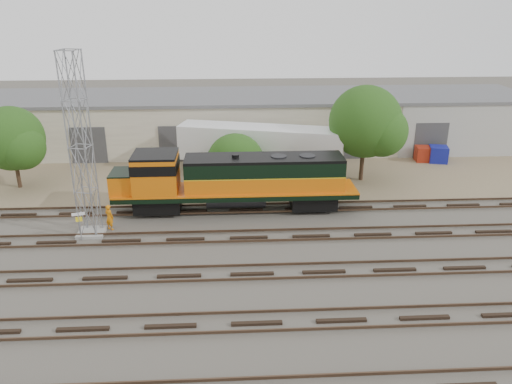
{
  "coord_description": "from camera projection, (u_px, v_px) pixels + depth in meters",
  "views": [
    {
      "loc": [
        -1.11,
        -26.97,
        14.21
      ],
      "look_at": [
        0.6,
        4.0,
        2.2
      ],
      "focal_mm": 35.0,
      "sensor_mm": 36.0,
      "label": 1
    }
  ],
  "objects": [
    {
      "name": "tree_west",
      "position": [
        14.0,
        141.0,
        38.75
      ],
      "size": [
        5.29,
        5.04,
        6.59
      ],
      "color": "#382619",
      "rests_on": "ground"
    },
    {
      "name": "dumpster_red",
      "position": [
        424.0,
        154.0,
        46.62
      ],
      "size": [
        1.63,
        1.54,
        1.4
      ],
      "primitive_type": "cube",
      "rotation": [
        0.0,
        0.0,
        -0.1
      ],
      "color": "maroon",
      "rests_on": "ground"
    },
    {
      "name": "worker",
      "position": [
        109.0,
        217.0,
        32.66
      ],
      "size": [
        0.76,
        0.7,
        1.74
      ],
      "primitive_type": "imported",
      "rotation": [
        0.0,
        0.0,
        2.57
      ],
      "color": "orange",
      "rests_on": "ground"
    },
    {
      "name": "ground",
      "position": [
        250.0,
        250.0,
        30.3
      ],
      "size": [
        140.0,
        140.0,
        0.0
      ],
      "primitive_type": "plane",
      "color": "#47423A",
      "rests_on": "ground"
    },
    {
      "name": "signal_tower",
      "position": [
        81.0,
        150.0,
        30.32
      ],
      "size": [
        1.7,
        1.7,
        11.55
      ],
      "rotation": [
        0.0,
        0.0,
        -0.21
      ],
      "color": "gray",
      "rests_on": "ground"
    },
    {
      "name": "tracks",
      "position": [
        252.0,
        274.0,
        27.47
      ],
      "size": [
        80.0,
        20.4,
        0.28
      ],
      "color": "black",
      "rests_on": "ground"
    },
    {
      "name": "tree_mid",
      "position": [
        239.0,
        164.0,
        39.72
      ],
      "size": [
        4.87,
        4.64,
        4.64
      ],
      "color": "#382619",
      "rests_on": "ground"
    },
    {
      "name": "locomotive",
      "position": [
        231.0,
        180.0,
        34.98
      ],
      "size": [
        17.12,
        3.0,
        4.12
      ],
      "color": "black",
      "rests_on": "tracks"
    },
    {
      "name": "warehouse",
      "position": [
        240.0,
        121.0,
        50.73
      ],
      "size": [
        58.4,
        10.4,
        5.3
      ],
      "color": "beige",
      "rests_on": "ground"
    },
    {
      "name": "dumpster_blue",
      "position": [
        438.0,
        154.0,
        46.33
      ],
      "size": [
        1.89,
        1.82,
        1.5
      ],
      "primitive_type": "cube",
      "rotation": [
        0.0,
        0.0,
        -0.22
      ],
      "color": "navy",
      "rests_on": "ground"
    },
    {
      "name": "semi_trailer",
      "position": [
        265.0,
        145.0,
        42.09
      ],
      "size": [
        14.14,
        6.32,
        4.28
      ],
      "rotation": [
        0.0,
        0.0,
        -0.26
      ],
      "color": "silver",
      "rests_on": "ground"
    },
    {
      "name": "dirt_strip",
      "position": [
        242.0,
        171.0,
        44.26
      ],
      "size": [
        80.0,
        16.0,
        0.02
      ],
      "primitive_type": "cube",
      "color": "#726047",
      "rests_on": "ground"
    },
    {
      "name": "tree_east",
      "position": [
        369.0,
        124.0,
        40.07
      ],
      "size": [
        6.16,
        5.87,
        7.92
      ],
      "color": "#382619",
      "rests_on": "ground"
    },
    {
      "name": "sign_post",
      "position": [
        79.0,
        221.0,
        30.98
      ],
      "size": [
        0.78,
        0.23,
        1.94
      ],
      "color": "gray",
      "rests_on": "ground"
    }
  ]
}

